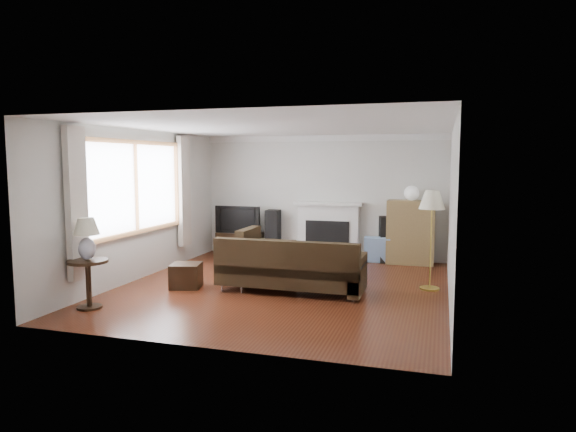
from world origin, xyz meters
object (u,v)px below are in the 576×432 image
(tv_stand, at_px, (240,243))
(bookshelf, at_px, (411,232))
(side_table, at_px, (89,284))
(floor_lamp, at_px, (431,240))
(coffee_table, at_px, (323,264))
(sectional_sofa, at_px, (291,266))

(tv_stand, bearing_deg, bookshelf, 0.13)
(bookshelf, height_order, side_table, bookshelf)
(tv_stand, xyz_separation_m, floor_lamp, (3.96, -1.96, 0.53))
(coffee_table, distance_m, side_table, 3.86)
(coffee_table, relative_size, floor_lamp, 0.65)
(coffee_table, xyz_separation_m, floor_lamp, (1.80, -0.47, 0.57))
(floor_lamp, relative_size, side_table, 2.31)
(floor_lamp, bearing_deg, coffee_table, 165.21)
(floor_lamp, bearing_deg, bookshelf, 101.99)
(bookshelf, height_order, coffee_table, bookshelf)
(tv_stand, distance_m, side_table, 4.38)
(bookshelf, distance_m, sectional_sofa, 3.14)
(side_table, bearing_deg, coffee_table, 48.16)
(bookshelf, relative_size, side_table, 1.85)
(sectional_sofa, bearing_deg, bookshelf, 59.08)
(sectional_sofa, xyz_separation_m, coffee_table, (0.23, 1.19, -0.19))
(tv_stand, relative_size, bookshelf, 0.77)
(bookshelf, xyz_separation_m, side_table, (-3.95, -4.36, -0.28))
(coffee_table, height_order, floor_lamp, floor_lamp)
(coffee_table, distance_m, floor_lamp, 1.94)
(tv_stand, distance_m, coffee_table, 2.62)
(bookshelf, bearing_deg, coffee_table, -132.81)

